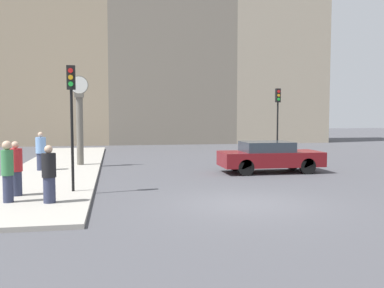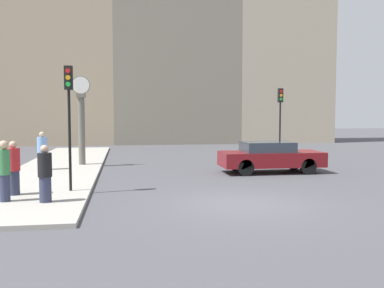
{
  "view_description": "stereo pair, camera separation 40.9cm",
  "coord_description": "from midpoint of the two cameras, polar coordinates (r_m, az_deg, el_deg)",
  "views": [
    {
      "loc": [
        -3.74,
        -11.78,
        2.61
      ],
      "look_at": [
        -0.45,
        6.29,
        1.31
      ],
      "focal_mm": 40.0,
      "sensor_mm": 36.0,
      "label": 1
    },
    {
      "loc": [
        -3.34,
        -11.85,
        2.61
      ],
      "look_at": [
        -0.45,
        6.29,
        1.31
      ],
      "focal_mm": 40.0,
      "sensor_mm": 36.0,
      "label": 2
    }
  ],
  "objects": [
    {
      "name": "ground_plane",
      "position": [
        12.61,
        7.54,
        -7.93
      ],
      "size": [
        120.0,
        120.0,
        0.0
      ],
      "primitive_type": "plane",
      "color": "#47474C"
    },
    {
      "name": "sidewalk_corner",
      "position": [
        21.43,
        -16.52,
        -2.96
      ],
      "size": [
        3.81,
        22.55,
        0.12
      ],
      "primitive_type": "cube",
      "color": "#A39E93",
      "rests_on": "ground_plane"
    },
    {
      "name": "building_row",
      "position": [
        38.81,
        -4.2,
        11.47
      ],
      "size": [
        30.77,
        5.0,
        16.32
      ],
      "color": "tan",
      "rests_on": "ground_plane"
    },
    {
      "name": "sedan_car",
      "position": [
        19.3,
        10.97,
        -1.66
      ],
      "size": [
        4.49,
        1.83,
        1.38
      ],
      "color": "maroon",
      "rests_on": "ground_plane"
    },
    {
      "name": "traffic_light_near",
      "position": [
        14.21,
        -15.29,
        5.41
      ],
      "size": [
        0.26,
        0.24,
        4.01
      ],
      "color": "black",
      "rests_on": "sidewalk_corner"
    },
    {
      "name": "traffic_light_far",
      "position": [
        24.02,
        12.16,
        4.53
      ],
      "size": [
        0.26,
        0.24,
        4.0
      ],
      "color": "black",
      "rests_on": "ground_plane"
    },
    {
      "name": "street_clock",
      "position": [
        21.59,
        -14.0,
        2.95
      ],
      "size": [
        0.89,
        0.42,
        4.33
      ],
      "color": "#666056",
      "rests_on": "sidewalk_corner"
    },
    {
      "name": "pedestrian_black_jacket",
      "position": [
        12.66,
        -18.14,
        -3.83
      ],
      "size": [
        0.39,
        0.39,
        1.62
      ],
      "color": "#2D334C",
      "rests_on": "sidewalk_corner"
    },
    {
      "name": "pedestrian_green_hoodie",
      "position": [
        13.14,
        -22.93,
        -3.26
      ],
      "size": [
        0.33,
        0.33,
        1.74
      ],
      "color": "#2D334C",
      "rests_on": "sidewalk_corner"
    },
    {
      "name": "pedestrian_red_top",
      "position": [
        14.12,
        -21.94,
        -3.04
      ],
      "size": [
        0.4,
        0.4,
        1.66
      ],
      "color": "#2D334C",
      "rests_on": "sidewalk_corner"
    },
    {
      "name": "pedestrian_blue_stripe",
      "position": [
        20.07,
        -18.78,
        -0.91
      ],
      "size": [
        0.44,
        0.44,
        1.69
      ],
      "color": "#2D334C",
      "rests_on": "sidewalk_corner"
    }
  ]
}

